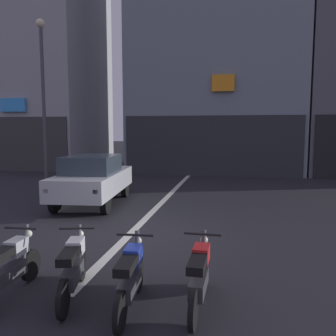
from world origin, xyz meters
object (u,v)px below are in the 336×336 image
at_px(motorcycle_silver_row_leftmost, 10,267).
at_px(street_lamp, 43,88).
at_px(motorcycle_blue_row_centre, 130,277).
at_px(motorcycle_red_row_right_mid, 199,275).
at_px(motorcycle_white_row_left_mid, 73,267).
at_px(car_silver_crossing_near, 93,178).

bearing_deg(motorcycle_silver_row_leftmost, street_lamp, 117.17).
distance_m(street_lamp, motorcycle_blue_row_centre, 11.32).
relative_size(motorcycle_silver_row_leftmost, motorcycle_blue_row_centre, 1.00).
bearing_deg(motorcycle_silver_row_leftmost, motorcycle_red_row_right_mid, 4.76).
relative_size(motorcycle_white_row_left_mid, motorcycle_blue_row_centre, 0.98).
bearing_deg(motorcycle_blue_row_centre, motorcycle_silver_row_leftmost, -179.77).
height_order(car_silver_crossing_near, motorcycle_white_row_left_mid, car_silver_crossing_near).
bearing_deg(motorcycle_red_row_right_mid, motorcycle_white_row_left_mid, -177.93).
bearing_deg(motorcycle_blue_row_centre, street_lamp, 126.15).
height_order(car_silver_crossing_near, motorcycle_red_row_right_mid, car_silver_crossing_near).
xyz_separation_m(car_silver_crossing_near, motorcycle_silver_row_leftmost, (1.34, -6.22, -0.43)).
relative_size(car_silver_crossing_near, motorcycle_white_row_left_mid, 2.59).
xyz_separation_m(motorcycle_white_row_left_mid, motorcycle_blue_row_centre, (0.94, -0.16, 0.00)).
bearing_deg(motorcycle_blue_row_centre, motorcycle_red_row_right_mid, 13.57).
bearing_deg(street_lamp, motorcycle_blue_row_centre, -53.85).
bearing_deg(motorcycle_blue_row_centre, motorcycle_white_row_left_mid, 170.41).
bearing_deg(motorcycle_red_row_right_mid, motorcycle_blue_row_centre, -166.43).
relative_size(motorcycle_blue_row_centre, motorcycle_red_row_right_mid, 1.00).
xyz_separation_m(car_silver_crossing_near, street_lamp, (-3.10, 2.42, 3.28)).
relative_size(car_silver_crossing_near, motorcycle_red_row_right_mid, 2.54).
height_order(car_silver_crossing_near, motorcycle_blue_row_centre, car_silver_crossing_near).
height_order(motorcycle_silver_row_leftmost, motorcycle_white_row_left_mid, same).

